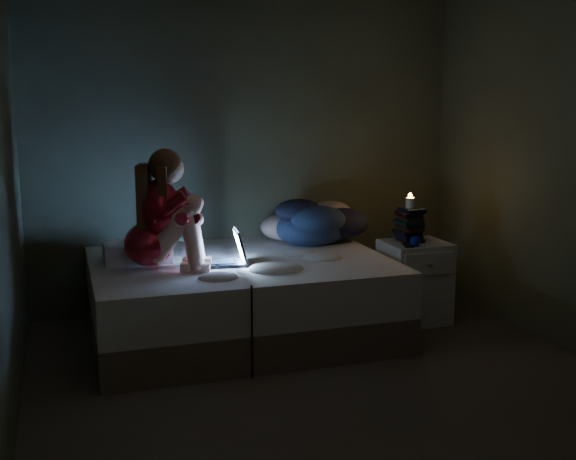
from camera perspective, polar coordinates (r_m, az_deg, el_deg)
name	(u,v)px	position (r m, az deg, el deg)	size (l,w,h in m)	color
floor	(331,389)	(4.39, 3.53, -12.84)	(3.60, 3.80, 0.02)	#39322E
wall_back	(248,152)	(5.86, -3.26, 6.36)	(3.60, 0.02, 2.60)	#54614A
wall_front	(554,238)	(2.40, 20.92, -0.58)	(3.60, 0.02, 2.60)	#54614A
bed	(240,298)	(5.19, -3.91, -5.54)	(2.13, 1.60, 0.58)	silver
pillow	(137,252)	(5.15, -12.24, -1.77)	(0.47, 0.33, 0.14)	silver
woman	(148,210)	(4.81, -11.41, 1.65)	(0.52, 0.34, 0.83)	maroon
laptop	(218,247)	(4.93, -5.74, -1.36)	(0.37, 0.26, 0.26)	black
clothes_pile	(311,220)	(5.64, 1.93, 0.83)	(0.63, 0.51, 0.38)	navy
nightstand	(414,282)	(5.60, 10.29, -4.18)	(0.48, 0.43, 0.64)	silver
book_stack	(409,225)	(5.52, 9.89, 0.41)	(0.19, 0.25, 0.26)	black
candle	(410,203)	(5.49, 9.95, 2.17)	(0.07, 0.07, 0.08)	beige
phone	(408,245)	(5.37, 9.77, -1.24)	(0.07, 0.14, 0.01)	black
blue_orb	(415,241)	(5.35, 10.33, -0.93)	(0.08, 0.08, 0.08)	#0C1B92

